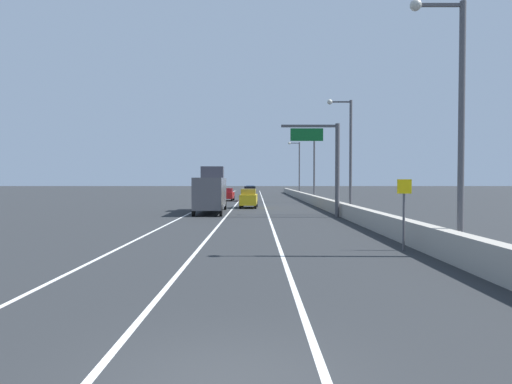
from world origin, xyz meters
The scene contains 18 objects.
ground_plane centered at (0.00, 64.00, 0.00)m, with size 320.00×320.00×0.00m, color #26282B.
lane_stripe_left centered at (-5.50, 55.00, 0.00)m, with size 0.16×130.00×0.00m, color silver.
lane_stripe_center centered at (-2.00, 55.00, 0.00)m, with size 0.16×130.00×0.00m, color silver.
lane_stripe_right centered at (1.50, 55.00, 0.00)m, with size 0.16×130.00×0.00m, color silver.
jersey_barrier_right centered at (7.58, 40.00, 0.55)m, with size 0.60×120.00×1.10m, color #9E998E.
overhead_sign_gantry centered at (6.24, 28.44, 4.73)m, with size 4.68×0.36×7.50m.
speed_advisory_sign centered at (6.68, 12.03, 1.76)m, with size 0.60×0.11×3.00m.
lamp_post_right_near centered at (8.08, 10.54, 5.67)m, with size 2.14×0.44×9.84m.
lamp_post_right_second centered at (8.27, 30.69, 5.67)m, with size 2.14×0.44×9.84m.
lamp_post_right_third centered at (7.89, 50.85, 5.67)m, with size 2.14×0.44×9.84m.
lamp_post_right_fourth centered at (7.96, 71.00, 5.67)m, with size 2.14×0.44×9.84m.
car_red_0 centered at (-3.75, 56.52, 0.93)m, with size 2.02×4.15×1.85m.
car_green_1 centered at (-0.44, 71.73, 0.98)m, with size 1.89×4.30×1.97m.
car_gray_2 centered at (-6.33, 75.96, 0.97)m, with size 1.91×4.70×1.95m.
car_black_3 centered at (-0.41, 55.69, 1.06)m, with size 1.86×4.06×2.14m.
car_blue_4 centered at (-0.75, 81.60, 0.96)m, with size 2.08×4.07×1.93m.
car_yellow_5 centered at (-0.32, 40.32, 1.02)m, with size 1.96×4.29×2.05m.
box_truck centered at (-3.66, 33.50, 1.96)m, with size 2.71×9.63×4.28m.
Camera 1 is at (0.46, -6.01, 2.95)m, focal length 30.23 mm.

